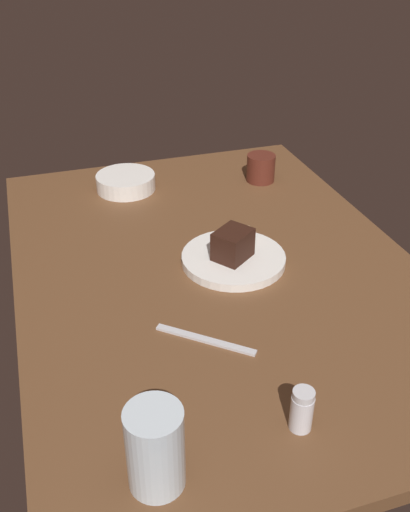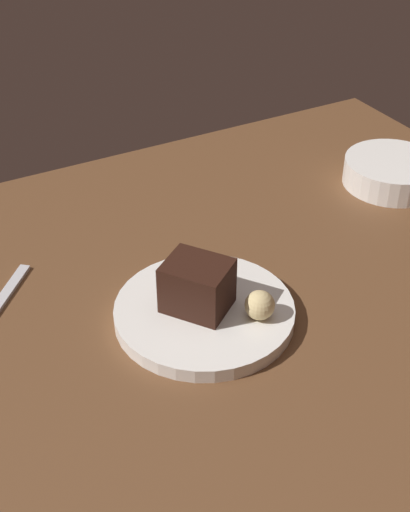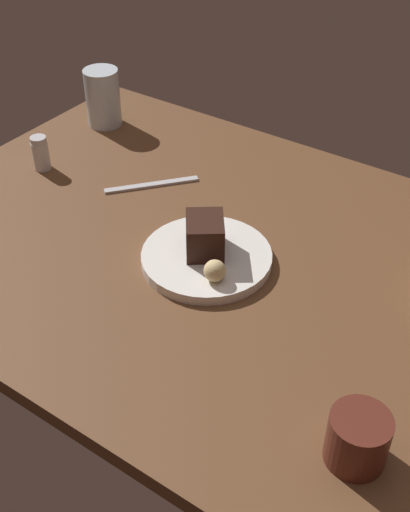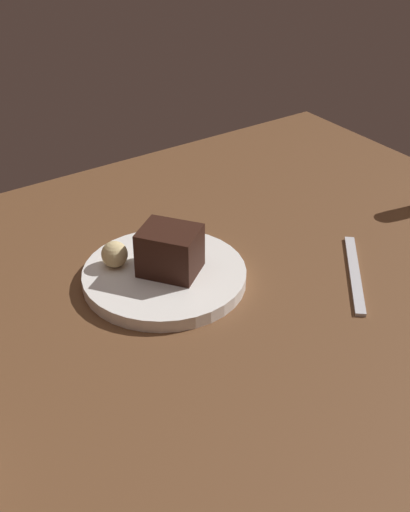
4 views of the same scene
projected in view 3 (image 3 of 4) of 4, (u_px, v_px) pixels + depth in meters
The scene contains 8 objects.
dining_table at pixel (218, 257), 115.84cm from camera, with size 120.00×84.00×3.00cm, color brown.
dessert_plate at pixel (205, 257), 112.07cm from camera, with size 22.40×22.40×1.82cm, color white.
chocolate_cake_slice at pixel (205, 236), 110.01cm from camera, with size 7.71×6.31×6.38cm, color black.
bread_roll at pixel (215, 271), 104.94cm from camera, with size 3.65×3.65×3.65cm, color #DBC184.
salt_shaker at pixel (41, 153), 134.34cm from camera, with size 3.46×3.46×7.26cm.
water_glass at pixel (103, 98), 148.11cm from camera, with size 7.83×7.83×12.99cm, color silver.
coffee_cup at pixel (358, 439), 79.90cm from camera, with size 7.77×7.77×7.45cm, color #562319.
butter_knife at pixel (152, 185), 131.14cm from camera, with size 19.00×1.40×0.50cm, color silver.
Camera 3 is at (49.20, -75.72, 74.11)cm, focal length 46.00 mm.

